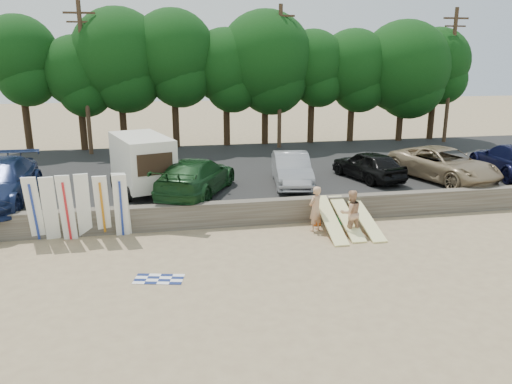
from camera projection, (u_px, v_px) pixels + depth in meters
ground at (327, 247)px, 17.87m from camera, size 120.00×120.00×0.00m
seawall at (304, 209)px, 20.57m from camera, size 44.00×0.50×1.00m
parking_lot at (267, 172)px, 27.72m from camera, size 44.00×14.50×0.70m
treeline at (255, 61)px, 32.91m from camera, size 32.30×6.74×8.88m
utility_poles at (280, 75)px, 31.93m from camera, size 25.80×0.26×9.00m
box_trailer at (142, 161)px, 22.14m from camera, size 3.13×4.37×2.53m
car_1 at (196, 176)px, 21.87m from camera, size 4.38×6.00×1.62m
car_2 at (292, 169)px, 23.45m from camera, size 2.23×4.76×1.51m
car_3 at (368, 165)px, 24.49m from camera, size 2.79×4.55×1.45m
car_4 at (444, 164)px, 24.35m from camera, size 4.20×6.22×1.58m
car_5 at (512, 160)px, 25.11m from camera, size 3.19×5.99×1.65m
surfboard_upright_0 at (34, 209)px, 18.04m from camera, size 0.51×0.71×2.53m
surfboard_upright_1 at (50, 209)px, 18.08m from camera, size 0.59×0.77×2.53m
surfboard_upright_2 at (67, 208)px, 18.10m from camera, size 0.51×0.55×2.57m
surfboard_upright_3 at (83, 206)px, 18.39m from camera, size 0.58×0.67×2.55m
surfboard_upright_4 at (102, 206)px, 18.45m from camera, size 0.54×0.87×2.49m
surfboard_upright_5 at (122, 204)px, 18.59m from camera, size 0.56×0.71×2.54m
surfboard_upright_6 at (121, 206)px, 18.46m from camera, size 0.56×0.77×2.53m
surfboard_low_0 at (330, 220)px, 19.09m from camera, size 0.56×2.83×1.13m
surfboard_low_1 at (347, 218)px, 19.44m from camera, size 0.56×2.87×1.02m
surfboard_low_2 at (366, 219)px, 19.50m from camera, size 0.56×2.91×0.88m
beachgoer_a at (315, 209)px, 19.32m from camera, size 0.78×0.73×1.79m
beachgoer_b at (351, 213)px, 18.87m from camera, size 0.91×0.73×1.77m
cooler at (338, 220)px, 20.32m from camera, size 0.46×0.42×0.32m
gear_bag at (316, 222)px, 20.17m from camera, size 0.33×0.29×0.22m
beach_towel at (159, 279)px, 15.32m from camera, size 1.79×1.79×0.00m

